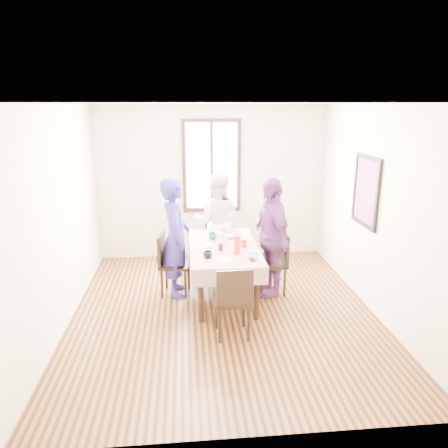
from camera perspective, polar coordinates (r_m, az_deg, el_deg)
The scene contains 30 objects.
ground at distance 5.82m, azimuth -0.07°, elevation -11.69°, with size 4.50×4.50×0.00m, color black.
back_wall at distance 7.52m, azimuth -1.67°, elevation 5.59°, with size 4.00×4.00×0.00m, color beige.
right_wall at distance 5.86m, azimuth 19.81°, elevation 1.68°, with size 4.50×4.50×0.00m, color beige.
window_frame at distance 7.45m, azimuth -1.68°, elevation 7.83°, with size 1.02×0.06×1.62m, color black.
window_pane at distance 7.46m, azimuth -1.69°, elevation 7.84°, with size 0.90×0.02×1.50m, color white.
art_poster at distance 6.07m, azimuth 18.64°, elevation 4.20°, with size 0.04×0.76×0.96m, color red.
dining_table at distance 6.10m, azimuth -0.04°, elevation -6.43°, with size 0.83×1.58×0.75m, color black.
tablecloth at distance 5.97m, azimuth -0.05°, elevation -3.05°, with size 0.95×1.70×0.01m, color #5E0814.
chair_left at distance 6.19m, azimuth -6.61°, elevation -5.42°, with size 0.42×0.42×0.91m, color black.
chair_right at distance 6.22m, azimuth 6.32°, elevation -5.31°, with size 0.42×0.42×0.91m, color black.
chair_far at distance 7.09m, azimuth -0.86°, elevation -2.52°, with size 0.42×0.42×0.91m, color black.
chair_near at distance 5.08m, azimuth 1.12°, elevation -10.23°, with size 0.42×0.42×0.91m, color black.
person_left at distance 6.05m, azimuth -6.56°, elevation -1.82°, with size 0.63×0.41×1.72m, color navy.
person_far at distance 6.97m, azimuth -0.86°, elevation 0.23°, with size 0.79×0.62×1.63m, color white.
person_right at distance 6.08m, azimuth 6.27°, elevation -1.76°, with size 1.01×0.42×1.72m, color #62306A.
mug_black at distance 5.50m, azimuth -2.23°, elevation -4.17°, with size 0.11×0.11×0.09m, color black.
mug_flag at distance 5.92m, azimuth 2.69°, elevation -2.68°, with size 0.10×0.10×0.09m, color red.
mug_green at distance 6.27m, azimuth -1.55°, elevation -1.62°, with size 0.12×0.12×0.09m, color #0C7226.
serving_bowl at distance 6.31m, azimuth 0.54°, elevation -1.70°, with size 0.19×0.19×0.05m, color white.
juice_carton at distance 5.65m, azimuth 1.80°, elevation -2.77°, with size 0.08×0.08×0.25m, color red.
butter_tub at distance 5.55m, azimuth 3.93°, elevation -4.17°, with size 0.12×0.12×0.06m, color white.
jam_jar at distance 5.79m, azimuth -0.47°, elevation -3.11°, with size 0.07×0.07×0.09m, color black.
drinking_glass at distance 5.72m, azimuth -2.05°, elevation -3.28°, with size 0.08×0.08×0.11m, color silver.
smartphone at distance 5.46m, azimuth 3.79°, elevation -4.82°, with size 0.08×0.15×0.01m, color black.
flower_vase at distance 5.96m, azimuth 0.02°, elevation -2.25°, with size 0.08×0.08×0.15m, color silver.
plate_right at distance 6.08m, azimuth 2.54°, elevation -2.59°, with size 0.20×0.20×0.01m, color white.
plate_far at distance 6.56m, azimuth -0.77°, elevation -1.19°, with size 0.20×0.20×0.01m, color white.
plate_near at distance 5.43m, azimuth -0.06°, elevation -4.87°, with size 0.20×0.20×0.01m, color white.
butter_lid at distance 5.54m, azimuth 3.93°, elevation -3.81°, with size 0.12×0.12×0.01m, color blue.
flower_bunch at distance 5.92m, azimuth 0.02°, elevation -1.09°, with size 0.09×0.09×0.10m, color yellow, non-canonical shape.
Camera 1 is at (-0.48, -5.13, 2.69)m, focal length 33.88 mm.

